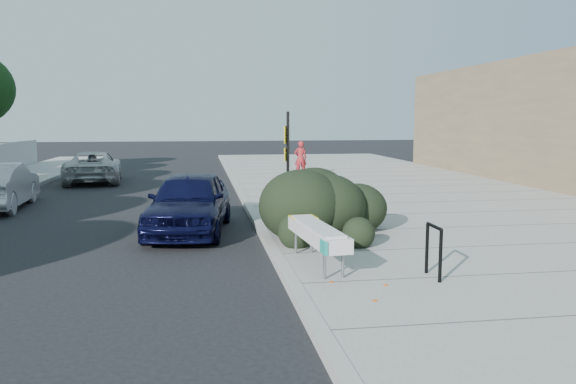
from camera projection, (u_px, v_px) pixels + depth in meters
name	position (u px, v px, depth m)	size (l,w,h in m)	color
ground	(277.00, 261.00, 10.82)	(120.00, 120.00, 0.00)	black
sidewalk_near	(441.00, 209.00, 16.58)	(11.20, 50.00, 0.15)	gray
curb_near	(253.00, 214.00, 15.71)	(0.22, 50.00, 0.17)	#9E9E99
bench	(317.00, 234.00, 9.94)	(0.69, 2.41, 0.71)	gray
bike_rack	(434.00, 246.00, 9.13)	(0.06, 0.60, 0.88)	black
sign_post	(287.00, 159.00, 14.38)	(0.16, 0.30, 2.77)	black
hedge	(325.00, 192.00, 13.38)	(2.24, 4.49, 1.68)	black
sedan_navy	(189.00, 202.00, 13.54)	(1.75, 4.35, 1.48)	black
suv_silver	(93.00, 167.00, 24.28)	(2.23, 4.84, 1.34)	#ADAFB3
pedestrian	(301.00, 158.00, 25.63)	(0.58, 0.38, 1.58)	maroon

